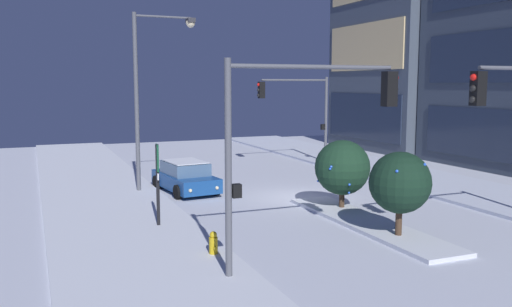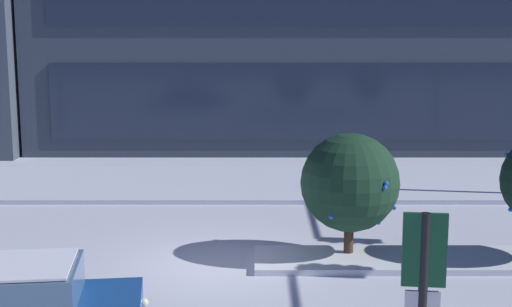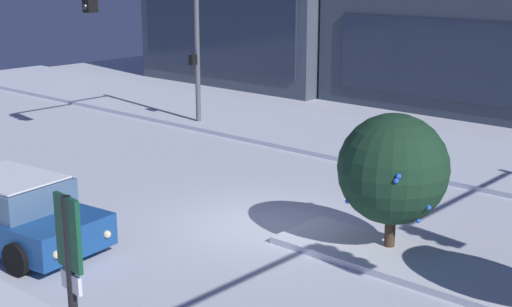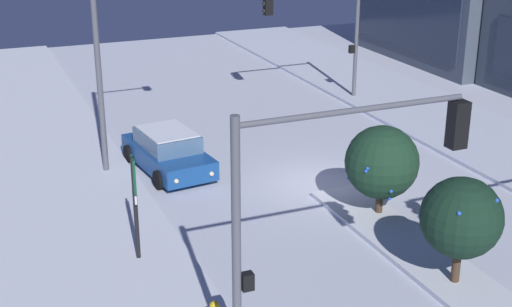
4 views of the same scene
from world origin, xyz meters
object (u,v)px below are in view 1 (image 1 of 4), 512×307
(traffic_light_corner_near_right, at_px, (301,125))
(fire_hydrant, at_px, (213,245))
(street_lamp_arched, at_px, (152,78))
(parking_info_sign, at_px, (158,175))
(decorated_tree_left_of_median, at_px, (400,183))
(decorated_tree_median, at_px, (342,168))
(traffic_light_corner_far_left, at_px, (299,104))
(car_near, at_px, (185,177))

(traffic_light_corner_near_right, bearing_deg, fire_hydrant, 133.86)
(street_lamp_arched, relative_size, parking_info_sign, 2.76)
(street_lamp_arched, relative_size, decorated_tree_left_of_median, 2.85)
(decorated_tree_left_of_median, bearing_deg, traffic_light_corner_near_right, -71.19)
(decorated_tree_median, bearing_deg, street_lamp_arched, -137.15)
(traffic_light_corner_near_right, distance_m, decorated_tree_left_of_median, 5.18)
(traffic_light_corner_far_left, height_order, decorated_tree_median, traffic_light_corner_far_left)
(traffic_light_corner_far_left, xyz_separation_m, decorated_tree_left_of_median, (15.99, -4.33, -1.96))
(car_near, distance_m, traffic_light_corner_near_right, 12.49)
(fire_hydrant, bearing_deg, street_lamp_arched, 177.37)
(fire_hydrant, height_order, decorated_tree_left_of_median, decorated_tree_left_of_median)
(fire_hydrant, distance_m, parking_info_sign, 4.29)
(car_near, height_order, decorated_tree_median, decorated_tree_median)
(traffic_light_corner_near_right, distance_m, fire_hydrant, 4.55)
(street_lamp_arched, xyz_separation_m, parking_info_sign, (6.73, -1.28, -3.46))
(car_near, height_order, street_lamp_arched, street_lamp_arched)
(traffic_light_corner_near_right, xyz_separation_m, parking_info_sign, (-5.87, -2.67, -2.10))
(street_lamp_arched, bearing_deg, parking_info_sign, -102.38)
(car_near, bearing_deg, traffic_light_corner_near_right, -6.68)
(traffic_light_corner_near_right, height_order, parking_info_sign, traffic_light_corner_near_right)
(car_near, height_order, decorated_tree_left_of_median, decorated_tree_left_of_median)
(parking_info_sign, relative_size, decorated_tree_median, 1.05)
(decorated_tree_median, bearing_deg, traffic_light_corner_near_right, -39.96)
(traffic_light_corner_near_right, xyz_separation_m, traffic_light_corner_far_left, (-17.51, 8.80, -0.18))
(traffic_light_corner_far_left, relative_size, street_lamp_arched, 0.66)
(traffic_light_corner_near_right, relative_size, street_lamp_arched, 0.69)
(parking_info_sign, bearing_deg, traffic_light_corner_near_right, -59.14)
(fire_hydrant, xyz_separation_m, parking_info_sign, (-3.91, -0.79, 1.56))
(street_lamp_arched, xyz_separation_m, fire_hydrant, (10.64, -0.49, -5.02))
(parking_info_sign, bearing_deg, street_lamp_arched, 85.61)
(street_lamp_arched, height_order, decorated_tree_median, street_lamp_arched)
(traffic_light_corner_near_right, bearing_deg, decorated_tree_left_of_median, 18.81)
(decorated_tree_left_of_median, bearing_deg, decorated_tree_median, 174.46)
(traffic_light_corner_far_left, distance_m, fire_hydrant, 19.19)
(traffic_light_corner_far_left, height_order, street_lamp_arched, street_lamp_arched)
(decorated_tree_left_of_median, bearing_deg, parking_info_sign, -121.32)
(traffic_light_corner_far_left, relative_size, decorated_tree_median, 1.92)
(decorated_tree_median, bearing_deg, traffic_light_corner_far_left, 161.48)
(traffic_light_corner_near_right, distance_m, decorated_tree_median, 7.94)
(car_near, xyz_separation_m, traffic_light_corner_far_left, (-5.48, 8.82, 3.16))
(traffic_light_corner_far_left, height_order, parking_info_sign, traffic_light_corner_far_left)
(traffic_light_corner_near_right, distance_m, parking_info_sign, 6.78)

